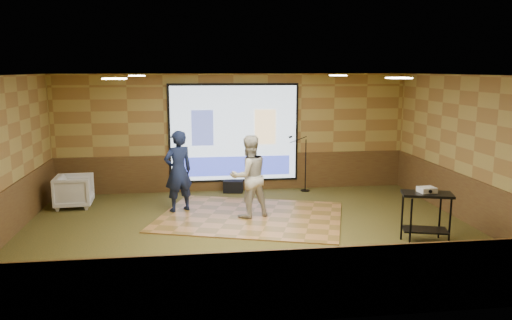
{
  "coord_description": "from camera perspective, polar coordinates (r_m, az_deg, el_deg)",
  "views": [
    {
      "loc": [
        -1.12,
        -9.15,
        3.11
      ],
      "look_at": [
        0.2,
        0.67,
        1.3
      ],
      "focal_mm": 35.0,
      "sensor_mm": 36.0,
      "label": 1
    }
  ],
  "objects": [
    {
      "name": "wainscot_right",
      "position": [
        11.05,
        23.17,
        -4.3
      ],
      "size": [
        0.04,
        7.0,
        0.95
      ],
      "primitive_type": "cube",
      "color": "#492918",
      "rests_on": "ground"
    },
    {
      "name": "banquet_chair",
      "position": [
        12.11,
        -20.07,
        -3.36
      ],
      "size": [
        0.85,
        0.83,
        0.74
      ],
      "primitive_type": "imported",
      "rotation": [
        0.0,
        0.0,
        1.62
      ],
      "color": "gray",
      "rests_on": "ground"
    },
    {
      "name": "projector_screen",
      "position": [
        12.75,
        -2.53,
        2.97
      ],
      "size": [
        3.32,
        0.06,
        2.52
      ],
      "color": "black",
      "rests_on": "room_shell"
    },
    {
      "name": "wainscot_front",
      "position": [
        6.35,
        3.3,
        -14.16
      ],
      "size": [
        9.0,
        0.04,
        0.95
      ],
      "primitive_type": "cube",
      "color": "#492918",
      "rests_on": "ground"
    },
    {
      "name": "dance_floor",
      "position": [
        10.7,
        -0.63,
        -6.46
      ],
      "size": [
        4.5,
        3.92,
        0.03
      ],
      "primitive_type": "cube",
      "rotation": [
        0.0,
        0.0,
        -0.31
      ],
      "color": "#A8713D",
      "rests_on": "ground"
    },
    {
      "name": "room_shell",
      "position": [
        9.28,
        -0.66,
        4.07
      ],
      "size": [
        9.04,
        7.04,
        3.02
      ],
      "color": "#A18A43",
      "rests_on": "ground"
    },
    {
      "name": "downlight_nw",
      "position": [
        11.01,
        -13.44,
        9.34
      ],
      "size": [
        0.32,
        0.32,
        0.02
      ],
      "primitive_type": "cube",
      "color": "#FFE5BF",
      "rests_on": "room_shell"
    },
    {
      "name": "wainscot_left",
      "position": [
        10.1,
        -26.9,
        -5.92
      ],
      "size": [
        0.04,
        7.0,
        0.95
      ],
      "primitive_type": "cube",
      "color": "#492918",
      "rests_on": "ground"
    },
    {
      "name": "downlight_ne",
      "position": [
        11.45,
        9.36,
        9.52
      ],
      "size": [
        0.32,
        0.32,
        0.02
      ],
      "primitive_type": "cube",
      "color": "#FFE5BF",
      "rests_on": "room_shell"
    },
    {
      "name": "projector",
      "position": [
        9.5,
        18.95,
        -3.23
      ],
      "size": [
        0.31,
        0.27,
        0.1
      ],
      "primitive_type": "cube",
      "rotation": [
        0.0,
        0.0,
        0.09
      ],
      "color": "silver",
      "rests_on": "av_table"
    },
    {
      "name": "player_left",
      "position": [
        11.0,
        -8.88,
        -1.27
      ],
      "size": [
        0.77,
        0.67,
        1.78
      ],
      "primitive_type": "imported",
      "rotation": [
        0.0,
        0.0,
        3.59
      ],
      "color": "#141D3E",
      "rests_on": "dance_floor"
    },
    {
      "name": "player_right",
      "position": [
        10.45,
        -0.81,
        -1.88
      ],
      "size": [
        1.01,
        0.89,
        1.74
      ],
      "primitive_type": "imported",
      "rotation": [
        0.0,
        0.0,
        3.47
      ],
      "color": "#BCB8AC",
      "rests_on": "dance_floor"
    },
    {
      "name": "downlight_sw",
      "position": [
        7.73,
        -15.87,
        8.93
      ],
      "size": [
        0.32,
        0.32,
        0.02
      ],
      "primitive_type": "cube",
      "color": "#FFE5BF",
      "rests_on": "room_shell"
    },
    {
      "name": "ground",
      "position": [
        9.73,
        -0.63,
        -8.28
      ],
      "size": [
        9.0,
        9.0,
        0.0
      ],
      "primitive_type": "plane",
      "color": "#293719",
      "rests_on": "ground"
    },
    {
      "name": "downlight_se",
      "position": [
        8.34,
        16.01,
        9.0
      ],
      "size": [
        0.32,
        0.32,
        0.02
      ],
      "primitive_type": "cube",
      "color": "#FFE5BF",
      "rests_on": "room_shell"
    },
    {
      "name": "wainscot_back",
      "position": [
        12.95,
        -2.51,
        -1.39
      ],
      "size": [
        9.0,
        0.04,
        0.95
      ],
      "primitive_type": "cube",
      "color": "#492918",
      "rests_on": "ground"
    },
    {
      "name": "mic_stand",
      "position": [
        12.89,
        5.43,
        -1.41
      ],
      "size": [
        0.57,
        0.23,
        1.46
      ],
      "rotation": [
        0.0,
        0.0,
        -0.15
      ],
      "color": "black",
      "rests_on": "ground"
    },
    {
      "name": "av_table",
      "position": [
        9.54,
        18.89,
        -5.24
      ],
      "size": [
        0.88,
        0.46,
        0.92
      ],
      "rotation": [
        0.0,
        0.0,
        -0.29
      ],
      "color": "black",
      "rests_on": "ground"
    },
    {
      "name": "duffel_bag",
      "position": [
        12.8,
        -2.61,
        -3.02
      ],
      "size": [
        0.54,
        0.41,
        0.31
      ],
      "primitive_type": "cube",
      "rotation": [
        0.0,
        0.0,
        -0.19
      ],
      "color": "black",
      "rests_on": "ground"
    }
  ]
}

